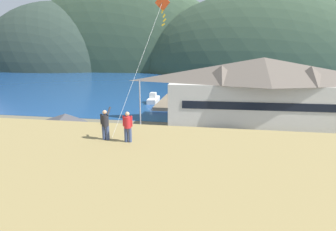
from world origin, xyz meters
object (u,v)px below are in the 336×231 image
(wharf_dock, at_px, (168,101))
(parked_car_lone_by_shed, at_px, (192,160))
(moored_boat_wharfside, at_px, (153,99))
(person_companion, at_px, (128,126))
(parked_car_front_row_silver, at_px, (144,136))
(parking_light_pole, at_px, (140,104))
(parked_car_back_row_right, at_px, (267,165))
(person_kite_flyer, at_px, (105,124))
(parked_car_back_row_left, at_px, (39,136))
(storage_shed_waterside, at_px, (211,106))
(parked_car_mid_row_far, at_px, (5,155))
(parked_car_mid_row_near, at_px, (183,142))
(flying_kite, at_px, (161,9))
(harbor_lodge, at_px, (262,89))
(parked_car_mid_row_center, at_px, (128,163))
(parked_car_front_row_end, at_px, (279,145))
(moored_boat_outer_mooring, at_px, (188,97))
(storage_shed_near_lot, at_px, (67,134))

(wharf_dock, distance_m, parked_car_lone_by_shed, 32.62)
(moored_boat_wharfside, relative_size, person_companion, 3.22)
(parked_car_front_row_silver, relative_size, parking_light_pole, 0.59)
(parked_car_back_row_right, height_order, parked_car_front_row_silver, same)
(parked_car_back_row_right, bearing_deg, person_kite_flyer, -138.64)
(parked_car_back_row_left, bearing_deg, person_kite_flyer, -43.82)
(moored_boat_wharfside, bearing_deg, person_companion, -79.21)
(storage_shed_waterside, relative_size, parked_car_mid_row_far, 1.37)
(parked_car_front_row_silver, height_order, person_companion, person_companion)
(wharf_dock, distance_m, parked_car_front_row_silver, 25.62)
(parked_car_mid_row_near, relative_size, parking_light_pole, 0.59)
(parked_car_back_row_right, distance_m, flying_kite, 16.11)
(parked_car_mid_row_near, bearing_deg, moored_boat_wharfside, 109.26)
(harbor_lodge, relative_size, parked_car_mid_row_center, 6.75)
(parked_car_front_row_end, xyz_separation_m, person_companion, (-11.83, -15.57, 5.95))
(parked_car_mid_row_far, bearing_deg, parked_car_front_row_silver, 33.48)
(moored_boat_outer_mooring, bearing_deg, parking_light_pole, -97.21)
(storage_shed_near_lot, height_order, parked_car_mid_row_far, storage_shed_near_lot)
(harbor_lodge, bearing_deg, wharf_dock, 141.56)
(moored_boat_wharfside, xyz_separation_m, parked_car_lone_by_shed, (10.79, -31.91, 0.34))
(harbor_lodge, height_order, person_kite_flyer, harbor_lodge)
(storage_shed_near_lot, xyz_separation_m, parked_car_back_row_right, (20.15, -1.63, -1.32))
(parking_light_pole, xyz_separation_m, person_companion, (4.55, -18.98, 2.75))
(parked_car_back_row_right, relative_size, person_companion, 2.46)
(parking_light_pole, bearing_deg, harbor_lodge, 30.35)
(harbor_lodge, xyz_separation_m, moored_boat_wharfside, (-19.65, 13.26, -4.51))
(parked_car_mid_row_center, height_order, parked_car_back_row_left, same)
(parked_car_mid_row_near, distance_m, parking_light_pole, 8.05)
(parked_car_mid_row_far, bearing_deg, parked_car_mid_row_near, 21.68)
(storage_shed_near_lot, relative_size, parked_car_mid_row_far, 1.62)
(moored_boat_wharfside, relative_size, parking_light_pole, 0.77)
(parked_car_mid_row_center, distance_m, person_companion, 10.45)
(parked_car_back_row_left, height_order, parking_light_pole, parking_light_pole)
(storage_shed_near_lot, xyz_separation_m, person_companion, (10.54, -11.48, 4.63))
(parking_light_pole, distance_m, person_kite_flyer, 19.27)
(parked_car_lone_by_shed, height_order, person_companion, person_companion)
(storage_shed_waterside, height_order, parked_car_front_row_silver, storage_shed_waterside)
(person_companion, bearing_deg, person_kite_flyer, 172.81)
(moored_boat_wharfside, bearing_deg, parked_car_mid_row_near, -70.74)
(moored_boat_wharfside, bearing_deg, storage_shed_waterside, -47.81)
(wharf_dock, height_order, person_companion, person_companion)
(parking_light_pole, height_order, person_companion, person_companion)
(moored_boat_wharfside, distance_m, moored_boat_outer_mooring, 8.12)
(parked_car_back_row_left, height_order, flying_kite, flying_kite)
(wharf_dock, distance_m, parked_car_back_row_left, 29.81)
(parked_car_back_row_left, bearing_deg, parked_car_lone_by_shed, -12.10)
(wharf_dock, height_order, parked_car_mid_row_far, parked_car_mid_row_far)
(parked_car_back_row_right, xyz_separation_m, parked_car_front_row_end, (2.22, 5.72, 0.00))
(parked_car_lone_by_shed, bearing_deg, parked_car_back_row_left, 167.90)
(parked_car_back_row_right, bearing_deg, flying_kite, -165.92)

